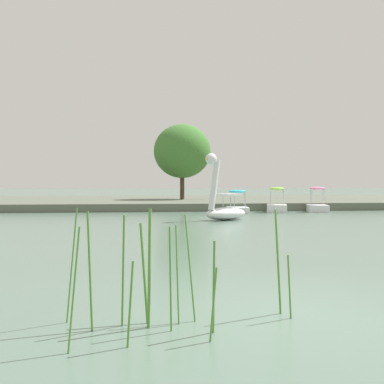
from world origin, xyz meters
The scene contains 8 objects.
ground_plane centered at (0.00, 0.00, 0.00)m, with size 528.70×528.70×0.00m, color #567060.
shore_bank_far centered at (0.00, 36.77, 0.26)m, with size 148.12×24.36×0.52m, color #5B6051.
swan_boat centered at (2.23, 16.90, 0.70)m, with size 2.77×2.44×3.30m.
pedal_boat_cyan centered at (4.33, 23.05, 0.42)m, with size 1.66×2.38×1.46m.
pedal_boat_lime centered at (7.01, 23.43, 0.46)m, with size 1.89×2.62×1.62m.
pedal_boat_pink centered at (9.72, 23.34, 0.43)m, with size 1.75×2.42×1.65m.
tree_broadleaf_left centered at (2.00, 34.56, 4.69)m, with size 6.86×6.88×6.51m.
reed_clump_foreground centered at (-1.91, -0.53, 0.65)m, with size 2.90×1.23×1.46m.
Camera 1 is at (-2.29, -6.30, 1.74)m, focal length 44.32 mm.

